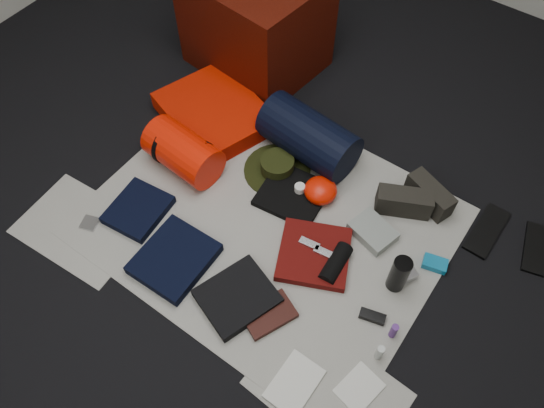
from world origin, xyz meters
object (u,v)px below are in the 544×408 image
Objects in this scene: navy_duffel at (309,136)px; stuff_sack at (183,152)px; water_bottle at (399,274)px; sleeping_pad at (214,113)px; paperback_book at (269,314)px; compact_camera at (406,270)px; red_cabinet at (256,21)px.

stuff_sack is at bearing -130.84° from navy_duffel.
navy_duffel is 0.83m from water_bottle.
sleeping_pad is 1.17m from paperback_book.
navy_duffel is 2.29× the size of paperback_book.
paperback_book is (-0.37, -0.44, -0.09)m from water_bottle.
paperback_book is (0.36, -0.85, -0.11)m from navy_duffel.
sleeping_pad is 0.55m from navy_duffel.
navy_duffel is 4.67× the size of compact_camera.
red_cabinet is 1.60m from water_bottle.
stuff_sack is at bearing 177.04° from paperback_book.
water_bottle is at bearing 1.51° from stuff_sack.
compact_camera is at bearing -22.10° from red_cabinet.
water_bottle is at bearing -24.86° from red_cabinet.
paperback_book is at bearing -94.62° from compact_camera.
navy_duffel is 2.43× the size of water_bottle.
sleeping_pad reaches higher than compact_camera.
paperback_book is (0.90, -0.75, -0.04)m from sleeping_pad.
red_cabinet is at bearing -177.21° from compact_camera.
red_cabinet is at bearing 101.59° from stuff_sack.
red_cabinet is at bearing 152.32° from navy_duffel.
paperback_book is at bearing -26.72° from stuff_sack.
sleeping_pad is 5.31× the size of compact_camera.
water_bottle is at bearing 74.14° from paperback_book.
water_bottle is (1.27, -0.31, 0.05)m from sleeping_pad.
red_cabinet is 1.58m from compact_camera.
water_bottle is at bearing -13.58° from sleeping_pad.
red_cabinet is 1.38× the size of navy_duffel.
red_cabinet reaches higher than stuff_sack.
sleeping_pad is at bearing -158.89° from compact_camera.
stuff_sack is 3.56× the size of compact_camera.
stuff_sack is 1.86× the size of water_bottle.
paperback_book is at bearing -61.16° from navy_duffel.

